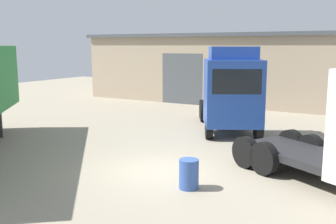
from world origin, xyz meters
TOP-DOWN VIEW (x-y plane):
  - ground_plane at (0.00, 0.00)m, footprint 60.00×60.00m
  - warehouse_building at (0.00, 18.93)m, footprint 29.97×10.38m
  - tractor_unit_blue at (0.02, 6.48)m, footprint 5.08×6.60m
  - oil_drum at (1.51, -1.03)m, footprint 0.58×0.58m

SIDE VIEW (x-z plane):
  - ground_plane at x=0.00m, z-range 0.00..0.00m
  - oil_drum at x=1.51m, z-range 0.00..0.88m
  - tractor_unit_blue at x=0.02m, z-range -0.11..4.00m
  - warehouse_building at x=0.00m, z-range 0.01..5.01m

